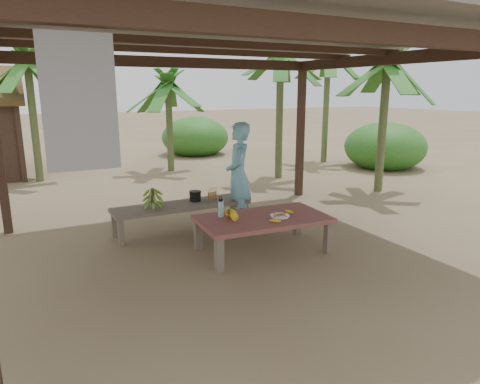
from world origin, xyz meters
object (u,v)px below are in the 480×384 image
work_table (263,221)px  water_flask (221,208)px  bench (182,207)px  cooking_pot (195,196)px  plate (280,216)px  ripe_banana_bunch (229,214)px  woman (238,175)px

work_table → water_flask: 0.62m
bench → water_flask: water_flask is taller
work_table → cooking_pot: cooking_pot is taller
plate → ripe_banana_bunch: bearing=162.1°
water_flask → plate: bearing=-29.0°
bench → woman: bearing=-8.0°
bench → ripe_banana_bunch: bearing=-79.7°
woman → water_flask: bearing=-17.3°
work_table → water_flask: size_ratio=6.29×
bench → plate: 1.74m
work_table → ripe_banana_bunch: (-0.48, 0.10, 0.14)m
bench → woman: size_ratio=1.28×
work_table → woman: size_ratio=1.07×
ripe_banana_bunch → water_flask: bearing=101.6°
plate → cooking_pot: (-0.66, 1.56, 0.01)m
bench → water_flask: 1.11m
plate → woman: size_ratio=0.15×
ripe_banana_bunch → woman: (0.71, 1.12, 0.29)m
bench → plate: size_ratio=8.27×
water_flask → woman: woman is taller
water_flask → cooking_pot: (0.06, 1.16, -0.09)m
plate → water_flask: 0.83m
ripe_banana_bunch → plate: ripe_banana_bunch is taller
work_table → cooking_pot: (-0.45, 1.44, 0.09)m
work_table → woman: woman is taller
bench → water_flask: (0.20, -1.06, 0.23)m
ripe_banana_bunch → water_flask: (-0.04, 0.18, 0.04)m
ripe_banana_bunch → water_flask: 0.19m
bench → cooking_pot: 0.31m
cooking_pot → woman: bearing=-17.7°
cooking_pot → water_flask: bearing=-93.2°
bench → ripe_banana_bunch: (0.24, -1.24, 0.18)m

